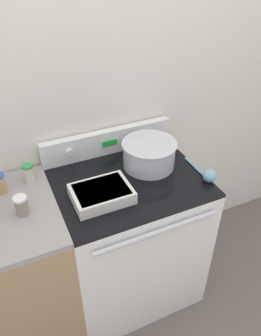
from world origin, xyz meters
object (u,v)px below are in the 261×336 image
ladle (208,175)px  spice_jar_white_cap (22,205)px  spice_jar_green_cap (29,173)px  casserole_dish (102,193)px  mixing_bowl (149,153)px

ladle → spice_jar_white_cap: size_ratio=2.74×
ladle → spice_jar_green_cap: 0.95m
casserole_dish → ladle: size_ratio=1.09×
ladle → spice_jar_white_cap: 0.96m
spice_jar_green_cap → ladle: bearing=-23.1°
mixing_bowl → spice_jar_green_cap: size_ratio=3.03×
ladle → spice_jar_green_cap: size_ratio=2.63×
mixing_bowl → casserole_dish: bearing=-155.0°
ladle → spice_jar_white_cap: (-0.95, 0.14, 0.03)m
casserole_dish → spice_jar_green_cap: size_ratio=2.87×
spice_jar_green_cap → spice_jar_white_cap: (-0.08, -0.24, -0.00)m
mixing_bowl → casserole_dish: size_ratio=1.06×
casserole_dish → spice_jar_green_cap: bearing=137.0°
mixing_bowl → casserole_dish: 0.39m
casserole_dish → spice_jar_green_cap: spice_jar_green_cap is taller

